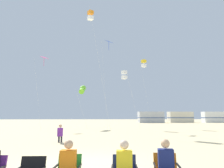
{
  "coord_description": "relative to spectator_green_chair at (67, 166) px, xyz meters",
  "views": [
    {
      "loc": [
        0.31,
        -7.74,
        1.68
      ],
      "look_at": [
        1.97,
        11.57,
        4.69
      ],
      "focal_mm": 33.17,
      "sensor_mm": 36.0,
      "label": 1
    }
  ],
  "objects": [
    {
      "name": "ground",
      "position": [
        0.25,
        3.04,
        -0.61
      ],
      "size": [
        200.0,
        200.0,
        0.0
      ],
      "primitive_type": "plane",
      "color": "beige"
    },
    {
      "name": "spectator_green_chair",
      "position": [
        0.0,
        0.0,
        0.0
      ],
      "size": [
        0.36,
        0.53,
        1.16
      ],
      "rotation": [
        0.0,
        0.0,
        -0.09
      ],
      "color": "orange",
      "rests_on": "ground"
    },
    {
      "name": "spectator_navy_chair",
      "position": [
        1.21,
        -0.17,
        0.0
      ],
      "size": [
        0.37,
        0.53,
        1.16
      ],
      "rotation": [
        0.0,
        0.0,
        -0.13
      ],
      "color": "yellow",
      "rests_on": "ground"
    },
    {
      "name": "spectator_orange_chair",
      "position": [
        2.17,
        -0.05,
        0.0
      ],
      "size": [
        0.4,
        0.55,
        1.16
      ],
      "rotation": [
        0.0,
        0.0,
        -0.21
      ],
      "color": "navy",
      "rests_on": "ground"
    },
    {
      "name": "kite_flyer_standing",
      "position": [
        -1.57,
        8.95,
        0.0
      ],
      "size": [
        0.36,
        0.53,
        1.16
      ],
      "rotation": [
        0.0,
        0.0,
        3.24
      ],
      "color": "#722D99",
      "rests_on": "ground"
    },
    {
      "name": "kite_box_orange",
      "position": [
        -0.04,
        19.29,
        13.3
      ],
      "size": [
        2.92,
        2.92,
        14.53
      ],
      "color": "silver",
      "rests_on": "ground"
    },
    {
      "name": "kite_diamond_rainbow",
      "position": [
        -6.35,
        23.16,
        8.55
      ],
      "size": [
        1.87,
        1.87,
        9.77
      ],
      "color": "silver",
      "rests_on": "ground"
    },
    {
      "name": "kite_box_white",
      "position": [
        4.61,
        22.86,
        6.65
      ],
      "size": [
        2.43,
        2.43,
        7.85
      ],
      "color": "silver",
      "rests_on": "ground"
    },
    {
      "name": "kite_tube_lime",
      "position": [
        -1.05,
        23.52,
        4.67
      ],
      "size": [
        1.67,
        2.53,
        5.99
      ],
      "color": "silver",
      "rests_on": "ground"
    },
    {
      "name": "kite_diamond_blue",
      "position": [
        2.35,
        21.84,
        10.44
      ],
      "size": [
        1.6,
        1.6,
        11.81
      ],
      "color": "silver",
      "rests_on": "ground"
    },
    {
      "name": "kite_box_gold",
      "position": [
        8.2,
        26.15,
        9.18
      ],
      "size": [
        1.54,
        1.21,
        10.38
      ],
      "color": "silver",
      "rests_on": "ground"
    },
    {
      "name": "rv_van_silver",
      "position": [
        14.99,
        47.61,
        0.78
      ],
      "size": [
        6.51,
        2.54,
        2.8
      ],
      "rotation": [
        0.0,
        0.0,
        0.03
      ],
      "color": "#B7BABF",
      "rests_on": "ground"
    },
    {
      "name": "rv_van_cream",
      "position": [
        23.08,
        48.38,
        0.78
      ],
      "size": [
        6.58,
        2.76,
        2.8
      ],
      "rotation": [
        0.0,
        0.0,
        0.07
      ],
      "color": "beige",
      "rests_on": "ground"
    },
    {
      "name": "rv_van_white",
      "position": [
        31.97,
        47.21,
        0.78
      ],
      "size": [
        6.56,
        2.68,
        2.8
      ],
      "rotation": [
        0.0,
        0.0,
        -0.05
      ],
      "color": "white",
      "rests_on": "ground"
    }
  ]
}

